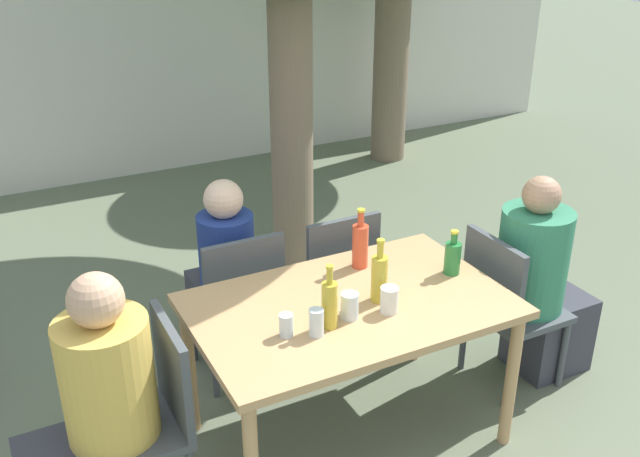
{
  "coord_description": "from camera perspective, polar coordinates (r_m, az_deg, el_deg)",
  "views": [
    {
      "loc": [
        -1.42,
        -2.45,
        2.46
      ],
      "look_at": [
        0.0,
        0.3,
        1.02
      ],
      "focal_mm": 40.0,
      "sensor_mm": 36.0,
      "label": 1
    }
  ],
  "objects": [
    {
      "name": "oil_cruet_2",
      "position": [
        3.26,
        4.77,
        -3.9
      ],
      "size": [
        0.08,
        0.08,
        0.31
      ],
      "color": "gold",
      "rests_on": "dining_table_front"
    },
    {
      "name": "drinking_glass_1",
      "position": [
        3.03,
        -0.29,
        -7.52
      ],
      "size": [
        0.06,
        0.06,
        0.12
      ],
      "color": "silver",
      "rests_on": "dining_table_front"
    },
    {
      "name": "drinking_glass_2",
      "position": [
        3.15,
        2.38,
        -6.2
      ],
      "size": [
        0.08,
        0.08,
        0.12
      ],
      "color": "silver",
      "rests_on": "dining_table_front"
    },
    {
      "name": "green_bottle_1",
      "position": [
        3.55,
        10.56,
        -2.25
      ],
      "size": [
        0.08,
        0.08,
        0.23
      ],
      "color": "#287A38",
      "rests_on": "dining_table_front"
    },
    {
      "name": "oil_cruet_3",
      "position": [
        3.05,
        0.76,
        -6.01
      ],
      "size": [
        0.07,
        0.07,
        0.3
      ],
      "color": "gold",
      "rests_on": "dining_table_front"
    },
    {
      "name": "person_seated_2",
      "position": [
        4.07,
        -7.78,
        -4.11
      ],
      "size": [
        0.3,
        0.55,
        1.14
      ],
      "rotation": [
        0.0,
        0.0,
        3.14
      ],
      "color": "#383842",
      "rests_on": "ground_plane"
    },
    {
      "name": "patio_chair_0",
      "position": [
        3.16,
        -13.47,
        -13.94
      ],
      "size": [
        0.44,
        0.44,
        0.9
      ],
      "rotation": [
        0.0,
        0.0,
        -1.57
      ],
      "color": "#474C51",
      "rests_on": "ground_plane"
    },
    {
      "name": "cafe_building_wall",
      "position": [
        6.94,
        -15.73,
        15.23
      ],
      "size": [
        10.0,
        0.08,
        2.8
      ],
      "color": "silver",
      "rests_on": "ground_plane"
    },
    {
      "name": "patio_chair_1",
      "position": [
        3.93,
        14.67,
        -5.73
      ],
      "size": [
        0.44,
        0.44,
        0.9
      ],
      "rotation": [
        0.0,
        0.0,
        1.57
      ],
      "color": "#474C51",
      "rests_on": "ground_plane"
    },
    {
      "name": "person_seated_1",
      "position": [
        4.06,
        17.18,
        -4.53
      ],
      "size": [
        0.59,
        0.37,
        1.19
      ],
      "rotation": [
        0.0,
        0.0,
        1.57
      ],
      "color": "#383842",
      "rests_on": "ground_plane"
    },
    {
      "name": "patio_chair_3",
      "position": [
        4.07,
        1.11,
        -3.7
      ],
      "size": [
        0.44,
        0.44,
        0.9
      ],
      "rotation": [
        0.0,
        0.0,
        3.14
      ],
      "color": "#474C51",
      "rests_on": "ground_plane"
    },
    {
      "name": "ground_plane",
      "position": [
        3.75,
        2.19,
        -16.1
      ],
      "size": [
        30.0,
        30.0,
        0.0
      ],
      "primitive_type": "plane",
      "color": "#667056"
    },
    {
      "name": "soda_bottle_0",
      "position": [
        3.55,
        3.23,
        -1.29
      ],
      "size": [
        0.08,
        0.08,
        0.31
      ],
      "color": "#DB4C2D",
      "rests_on": "dining_table_front"
    },
    {
      "name": "dining_table_front",
      "position": [
        3.34,
        2.38,
        -7.14
      ],
      "size": [
        1.45,
        0.92,
        0.77
      ],
      "color": "tan",
      "rests_on": "ground_plane"
    },
    {
      "name": "patio_chair_2",
      "position": [
        3.86,
        -6.54,
        -5.57
      ],
      "size": [
        0.44,
        0.44,
        0.9
      ],
      "rotation": [
        0.0,
        0.0,
        3.14
      ],
      "color": "#474C51",
      "rests_on": "ground_plane"
    },
    {
      "name": "person_seated_0",
      "position": [
        3.12,
        -17.75,
        -14.49
      ],
      "size": [
        0.59,
        0.37,
        1.19
      ],
      "rotation": [
        0.0,
        0.0,
        -1.57
      ],
      "color": "#383842",
      "rests_on": "ground_plane"
    },
    {
      "name": "drinking_glass_3",
      "position": [
        3.03,
        -2.73,
        -7.73
      ],
      "size": [
        0.06,
        0.06,
        0.1
      ],
      "color": "silver",
      "rests_on": "dining_table_front"
    },
    {
      "name": "drinking_glass_0",
      "position": [
        3.2,
        5.56,
        -5.7
      ],
      "size": [
        0.08,
        0.08,
        0.12
      ],
      "color": "silver",
      "rests_on": "dining_table_front"
    }
  ]
}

